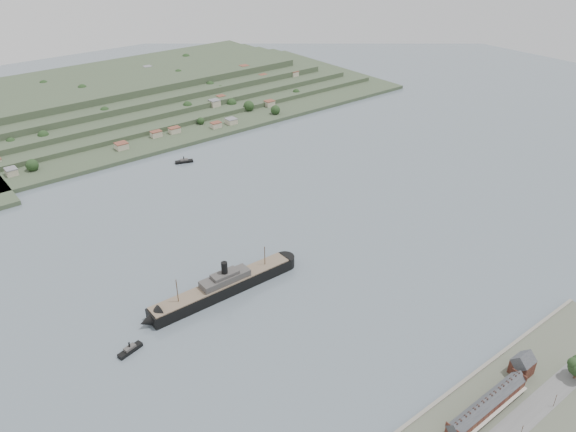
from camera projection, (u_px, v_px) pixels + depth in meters
ground at (290, 260)px, 398.99m from camera, size 1400.00×1400.00×0.00m
near_shore at (530, 428)px, 271.10m from camera, size 220.00×80.00×2.60m
terrace_row at (487, 405)px, 275.60m from camera, size 55.60×9.80×11.07m
gabled_building at (523, 364)px, 297.98m from camera, size 10.40×10.18×14.09m
far_peninsula at (105, 101)px, 676.40m from camera, size 760.00×309.00×30.00m
steamship at (219, 288)px, 361.40m from camera, size 115.38×14.39×27.70m
tugboat at (130, 350)px, 317.17m from camera, size 15.67×7.68×6.81m
ferry_east at (184, 161)px, 546.03m from camera, size 17.79×10.31×6.45m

